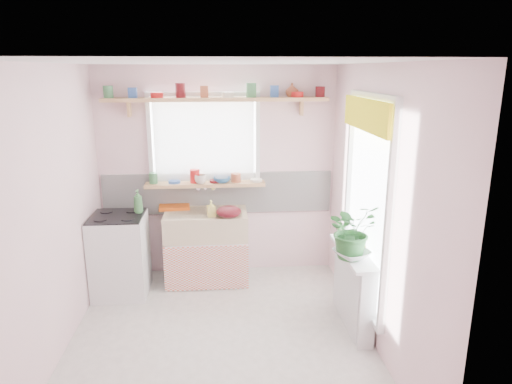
{
  "coord_description": "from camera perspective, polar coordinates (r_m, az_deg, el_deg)",
  "views": [
    {
      "loc": [
        0.03,
        -3.75,
        2.44
      ],
      "look_at": [
        0.37,
        0.55,
        1.28
      ],
      "focal_mm": 32.0,
      "sensor_mm": 36.0,
      "label": 1
    }
  ],
  "objects": [
    {
      "name": "radiator_ledge",
      "position": [
        4.63,
        12.09,
        -11.52
      ],
      "size": [
        0.22,
        0.95,
        0.78
      ],
      "color": "white",
      "rests_on": "ground"
    },
    {
      "name": "cooker_bottle",
      "position": [
        5.17,
        -14.54,
        -1.14
      ],
      "size": [
        0.12,
        0.12,
        0.26
      ],
      "primitive_type": "imported",
      "rotation": [
        0.0,
        0.0,
        -0.19
      ],
      "color": "#408044",
      "rests_on": "cooker"
    },
    {
      "name": "sill_crockery",
      "position": [
        5.38,
        -6.9,
        1.74
      ],
      "size": [
        1.35,
        0.11,
        0.12
      ],
      "color": "#3F7F4C",
      "rests_on": "windowsill"
    },
    {
      "name": "soap_bottle_sink",
      "position": [
        5.12,
        -5.62,
        -2.07
      ],
      "size": [
        0.1,
        0.11,
        0.18
      ],
      "primitive_type": "imported",
      "rotation": [
        0.0,
        0.0,
        0.29
      ],
      "color": "#EADD68",
      "rests_on": "sink_unit"
    },
    {
      "name": "herb_pot",
      "position": [
        4.62,
        10.58,
        -5.01
      ],
      "size": [
        0.11,
        0.08,
        0.21
      ],
      "primitive_type": "imported",
      "rotation": [
        0.0,
        0.0,
        0.05
      ],
      "color": "#276328",
      "rests_on": "radiator_ledge"
    },
    {
      "name": "cooker",
      "position": [
        5.32,
        -16.63,
        -7.5
      ],
      "size": [
        0.58,
        0.58,
        0.93
      ],
      "color": "white",
      "rests_on": "ground"
    },
    {
      "name": "sill_bowl",
      "position": [
        5.37,
        -4.31,
        1.54
      ],
      "size": [
        0.26,
        0.26,
        0.06
      ],
      "primitive_type": "imported",
      "rotation": [
        0.0,
        0.0,
        -0.38
      ],
      "color": "#2E6397",
      "rests_on": "windowsill"
    },
    {
      "name": "fruit_bowl",
      "position": [
        4.29,
        11.87,
        -7.59
      ],
      "size": [
        0.41,
        0.41,
        0.08
      ],
      "primitive_type": "imported",
      "rotation": [
        0.0,
        0.0,
        0.41
      ],
      "color": "silver",
      "rests_on": "radiator_ledge"
    },
    {
      "name": "windowsill",
      "position": [
        5.4,
        -6.35,
        0.99
      ],
      "size": [
        1.4,
        0.22,
        0.04
      ],
      "primitive_type": "cube",
      "color": "tan",
      "rests_on": "room"
    },
    {
      "name": "pine_shelf",
      "position": [
        5.23,
        -4.99,
        11.46
      ],
      "size": [
        2.52,
        0.24,
        0.04
      ],
      "primitive_type": "cube",
      "color": "tan",
      "rests_on": "room"
    },
    {
      "name": "jade_plant",
      "position": [
        4.23,
        11.97,
        -4.69
      ],
      "size": [
        0.57,
        0.53,
        0.53
      ],
      "primitive_type": "imported",
      "rotation": [
        0.0,
        0.0,
        0.3
      ],
      "color": "#265F2A",
      "rests_on": "radiator_ledge"
    },
    {
      "name": "dish_tray",
      "position": [
        5.51,
        -10.16,
        -1.79
      ],
      "size": [
        0.38,
        0.3,
        0.04
      ],
      "primitive_type": "cube",
      "rotation": [
        0.0,
        0.0,
        0.08
      ],
      "color": "#E05913",
      "rests_on": "sink_unit"
    },
    {
      "name": "colander",
      "position": [
        5.09,
        -3.43,
        -2.46
      ],
      "size": [
        0.34,
        0.34,
        0.13
      ],
      "primitive_type": "ellipsoid",
      "rotation": [
        0.0,
        0.0,
        0.26
      ],
      "color": "#510E16",
      "rests_on": "sink_unit"
    },
    {
      "name": "shelf_crockery",
      "position": [
        5.23,
        -5.27,
        12.27
      ],
      "size": [
        2.47,
        0.11,
        0.12
      ],
      "color": "#3F7F4C",
      "rests_on": "pine_shelf"
    },
    {
      "name": "room",
      "position": [
        4.78,
        3.14,
        2.06
      ],
      "size": [
        3.2,
        3.2,
        3.2
      ],
      "color": "silver",
      "rests_on": "ground"
    },
    {
      "name": "fruit",
      "position": [
        4.28,
        11.97,
        -6.8
      ],
      "size": [
        0.2,
        0.14,
        0.1
      ],
      "color": "orange",
      "rests_on": "fruit_bowl"
    },
    {
      "name": "sink_unit",
      "position": [
        5.44,
        -6.18,
        -6.75
      ],
      "size": [
        0.95,
        0.65,
        1.11
      ],
      "color": "white",
      "rests_on": "ground"
    },
    {
      "name": "sill_cup",
      "position": [
        5.32,
        -6.93,
        1.59
      ],
      "size": [
        0.14,
        0.14,
        0.11
      ],
      "primitive_type": "imported",
      "rotation": [
        0.0,
        0.0,
        0.04
      ],
      "color": "beige",
      "rests_on": "windowsill"
    },
    {
      "name": "shelf_vase",
      "position": [
        5.36,
        4.52,
        12.59
      ],
      "size": [
        0.2,
        0.2,
        0.15
      ],
      "primitive_type": "imported",
      "rotation": [
        0.0,
        0.0,
        -0.43
      ],
      "color": "#9B4E2F",
      "rests_on": "pine_shelf"
    }
  ]
}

